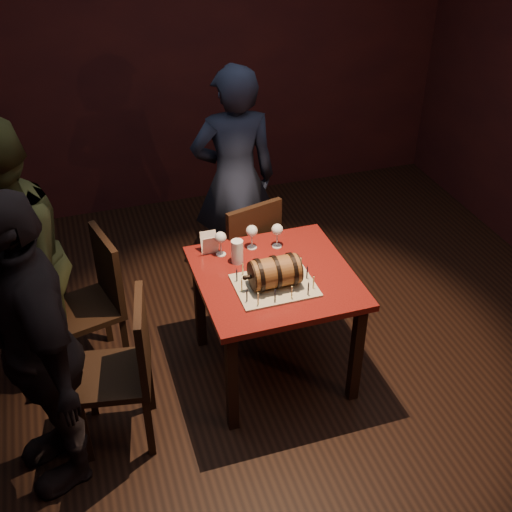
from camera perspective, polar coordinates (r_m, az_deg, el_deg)
name	(u,v)px	position (r m, az deg, el deg)	size (l,w,h in m)	color
room_shell	(260,188)	(3.27, 0.36, 6.08)	(5.04, 5.04, 2.80)	black
pub_table	(275,289)	(3.81, 1.67, -2.99)	(0.90, 0.90, 0.75)	#500E0D
cake_board	(275,285)	(3.65, 1.67, -2.63)	(0.45, 0.35, 0.01)	#AEA78C
barrel_cake	(275,272)	(3.59, 1.69, -1.44)	(0.33, 0.19, 0.19)	brown
birthday_candles	(275,279)	(3.62, 1.68, -2.04)	(0.40, 0.30, 0.09)	#FFF198
wine_glass_left	(220,238)	(3.85, -3.18, 1.57)	(0.07, 0.07, 0.16)	silver
wine_glass_mid	(252,232)	(3.91, -0.38, 2.16)	(0.07, 0.07, 0.16)	silver
wine_glass_right	(277,231)	(3.92, 1.90, 2.28)	(0.07, 0.07, 0.16)	silver
pint_of_ale	(237,252)	(3.80, -1.68, 0.35)	(0.07, 0.07, 0.15)	silver
menu_card	(210,244)	(3.90, -4.14, 1.09)	(0.10, 0.05, 0.13)	white
chair_back	(246,252)	(4.34, -0.85, 0.33)	(0.49, 0.49, 0.93)	black
chair_left_rear	(96,297)	(4.06, -14.05, -3.52)	(0.48, 0.48, 0.93)	black
chair_left_front	(127,365)	(3.56, -11.40, -9.47)	(0.47, 0.47, 0.93)	black
person_back	(235,180)	(4.57, -1.92, 6.76)	(0.61, 0.40, 1.67)	#191F33
person_left_rear	(11,266)	(3.87, -20.95, -0.82)	(0.84, 0.65, 1.72)	#3B3F1F
person_left_front	(37,347)	(3.27, -18.91, -7.64)	(1.00, 0.42, 1.71)	black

